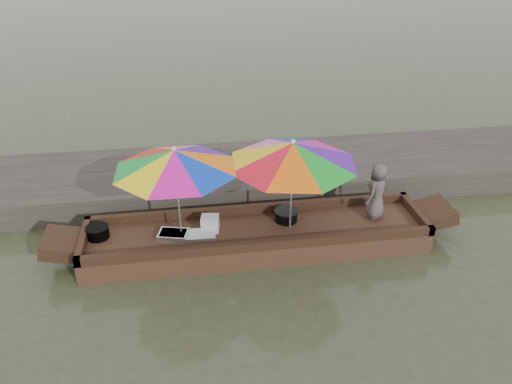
{
  "coord_description": "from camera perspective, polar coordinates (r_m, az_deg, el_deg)",
  "views": [
    {
      "loc": [
        -1.04,
        -6.7,
        4.81
      ],
      "look_at": [
        0.0,
        0.1,
        1.0
      ],
      "focal_mm": 35.0,
      "sensor_mm": 36.0,
      "label": 1
    }
  ],
  "objects": [
    {
      "name": "cooking_pot",
      "position": [
        8.28,
        -17.65,
        -4.4
      ],
      "size": [
        0.36,
        0.36,
        0.19
      ],
      "primitive_type": "cylinder",
      "color": "black",
      "rests_on": "boat_hull"
    },
    {
      "name": "boat_hull",
      "position": [
        8.21,
        0.11,
        -5.38
      ],
      "size": [
        5.54,
        1.2,
        0.35
      ],
      "primitive_type": "cube",
      "color": "black",
      "rests_on": "water"
    },
    {
      "name": "vendor",
      "position": [
        8.45,
        13.66,
        0.11
      ],
      "size": [
        0.57,
        0.56,
        0.99
      ],
      "primitive_type": "imported",
      "rotation": [
        0.0,
        0.0,
        3.91
      ],
      "color": "#504944",
      "rests_on": "boat_hull"
    },
    {
      "name": "tray_scallop",
      "position": [
        7.99,
        -6.33,
        -4.9
      ],
      "size": [
        0.48,
        0.34,
        0.06
      ],
      "primitive_type": "cube",
      "rotation": [
        0.0,
        0.0,
        -0.05
      ],
      "color": "silver",
      "rests_on": "boat_hull"
    },
    {
      "name": "water",
      "position": [
        8.31,
        0.1,
        -6.37
      ],
      "size": [
        80.0,
        80.0,
        0.0
      ],
      "primitive_type": "plane",
      "color": "#353A27",
      "rests_on": "ground"
    },
    {
      "name": "charcoal_grill",
      "position": [
        8.34,
        3.45,
        -2.71
      ],
      "size": [
        0.38,
        0.38,
        0.18
      ],
      "primitive_type": "cylinder",
      "color": "black",
      "rests_on": "boat_hull"
    },
    {
      "name": "tray_crayfish",
      "position": [
        8.02,
        -9.43,
        -4.85
      ],
      "size": [
        0.53,
        0.42,
        0.09
      ],
      "primitive_type": "cube",
      "rotation": [
        0.0,
        0.0,
        -0.25
      ],
      "color": "silver",
      "rests_on": "boat_hull"
    },
    {
      "name": "dock",
      "position": [
        10.05,
        -1.8,
        1.99
      ],
      "size": [
        22.0,
        2.2,
        0.5
      ],
      "primitive_type": "cube",
      "color": "#2D2B26",
      "rests_on": "ground"
    },
    {
      "name": "umbrella_bow",
      "position": [
        7.65,
        -8.94,
        -0.2
      ],
      "size": [
        2.49,
        2.49,
        1.55
      ],
      "primitive_type": null,
      "rotation": [
        0.0,
        0.0,
        -0.42
      ],
      "color": "orange",
      "rests_on": "boat_hull"
    },
    {
      "name": "umbrella_stern",
      "position": [
        7.81,
        4.07,
        0.74
      ],
      "size": [
        2.41,
        2.41,
        1.55
      ],
      "primitive_type": null,
      "rotation": [
        0.0,
        0.0,
        0.2
      ],
      "color": "#E5149E",
      "rests_on": "boat_hull"
    },
    {
      "name": "supply_bag",
      "position": [
        8.07,
        -5.27,
        -3.59
      ],
      "size": [
        0.31,
        0.27,
        0.26
      ],
      "primitive_type": "cube",
      "rotation": [
        0.0,
        0.0,
        -0.17
      ],
      "color": "silver",
      "rests_on": "boat_hull"
    }
  ]
}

